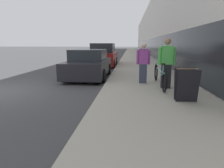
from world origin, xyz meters
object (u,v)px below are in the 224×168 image
person_rider (167,63)px  tandem_bicycle (160,75)px  cruiser_bike_nearest (167,66)px  parked_sedan_curbside (89,65)px  person_bystander (143,63)px  sandwich_board_sign (186,85)px  vintage_roadster_curbside (103,56)px  bike_rack_hoop (167,64)px

person_rider → tandem_bicycle: bearing=112.9°
cruiser_bike_nearest → parked_sedan_curbside: parked_sedan_curbside is taller
person_bystander → parked_sedan_curbside: (-2.57, 1.91, -0.29)m
cruiser_bike_nearest → person_bystander: bearing=-115.0°
person_bystander → sandwich_board_sign: 2.70m
vintage_roadster_curbside → person_bystander: bearing=-70.5°
person_rider → bike_rack_hoop: bearing=79.2°
tandem_bicycle → person_bystander: (-0.59, 0.46, 0.41)m
sandwich_board_sign → tandem_bicycle: bearing=101.7°
sandwich_board_sign → parked_sedan_curbside: (-3.58, 4.38, 0.06)m
bike_rack_hoop → parked_sedan_curbside: (-3.95, -0.53, -0.01)m
parked_sedan_curbside → person_rider: bearing=-39.5°
tandem_bicycle → person_rider: size_ratio=1.65×
parked_sedan_curbside → tandem_bicycle: bearing=-36.8°
person_rider → parked_sedan_curbside: (-3.32, 2.74, -0.36)m
parked_sedan_curbside → vintage_roadster_curbside: bearing=89.9°
person_bystander → parked_sedan_curbside: 3.22m
bike_rack_hoop → vintage_roadster_curbside: vintage_roadster_curbside is taller
sandwich_board_sign → vintage_roadster_curbside: 10.36m
bike_rack_hoop → cruiser_bike_nearest: bearing=80.1°
person_rider → vintage_roadster_curbside: person_rider is taller
bike_rack_hoop → tandem_bicycle: bearing=-105.1°
tandem_bicycle → vintage_roadster_curbside: (-3.16, 7.71, 0.24)m
person_rider → bike_rack_hoop: person_rider is taller
person_bystander → sandwich_board_sign: size_ratio=1.75×
person_bystander → vintage_roadster_curbside: 7.69m
person_bystander → bike_rack_hoop: (1.38, 2.44, -0.28)m
person_rider → cruiser_bike_nearest: bearing=79.4°
tandem_bicycle → person_bystander: person_bystander is taller
cruiser_bike_nearest → parked_sedan_curbside: size_ratio=0.44×
parked_sedan_curbside → sandwich_board_sign: bearing=-50.7°
person_bystander → tandem_bicycle: bearing=-37.7°
person_rider → vintage_roadster_curbside: size_ratio=0.41×
tandem_bicycle → cruiser_bike_nearest: (0.92, 3.71, -0.03)m
tandem_bicycle → parked_sedan_curbside: 3.96m
cruiser_bike_nearest → vintage_roadster_curbside: size_ratio=0.43×
sandwich_board_sign → parked_sedan_curbside: bearing=129.3°
person_bystander → parked_sedan_curbside: bearing=143.4°
parked_sedan_curbside → cruiser_bike_nearest: bearing=18.2°
cruiser_bike_nearest → sandwich_board_sign: size_ratio=2.01×
person_bystander → cruiser_bike_nearest: bearing=65.0°
tandem_bicycle → sandwich_board_sign: (0.42, -2.02, 0.07)m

